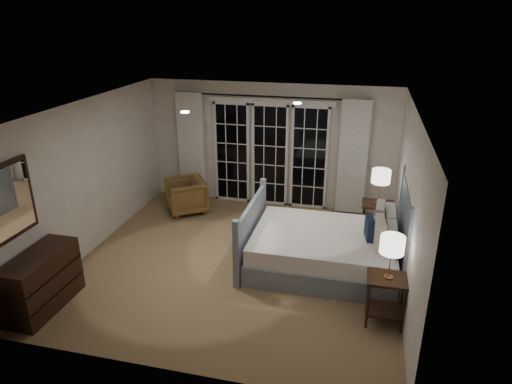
% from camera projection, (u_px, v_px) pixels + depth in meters
% --- Properties ---
extents(floor, '(5.00, 5.00, 0.00)m').
position_uv_depth(floor, '(238.00, 261.00, 7.39)').
color(floor, '#8F704D').
rests_on(floor, ground).
extents(ceiling, '(5.00, 5.00, 0.00)m').
position_uv_depth(ceiling, '(235.00, 108.00, 6.47)').
color(ceiling, silver).
rests_on(ceiling, wall_back).
extents(wall_left, '(0.02, 5.00, 2.50)m').
position_uv_depth(wall_left, '(90.00, 177.00, 7.48)').
color(wall_left, beige).
rests_on(wall_left, floor).
extents(wall_right, '(0.02, 5.00, 2.50)m').
position_uv_depth(wall_right, '(408.00, 205.00, 6.39)').
color(wall_right, beige).
rests_on(wall_right, floor).
extents(wall_back, '(5.00, 0.02, 2.50)m').
position_uv_depth(wall_back, '(270.00, 146.00, 9.19)').
color(wall_back, beige).
rests_on(wall_back, floor).
extents(wall_front, '(5.00, 0.02, 2.50)m').
position_uv_depth(wall_front, '(170.00, 276.00, 4.67)').
color(wall_front, beige).
rests_on(wall_front, floor).
extents(french_doors, '(2.50, 0.04, 2.20)m').
position_uv_depth(french_doors, '(270.00, 154.00, 9.21)').
color(french_doors, black).
rests_on(french_doors, wall_back).
extents(curtain_rod, '(3.50, 0.03, 0.03)m').
position_uv_depth(curtain_rod, '(270.00, 97.00, 8.73)').
color(curtain_rod, black).
rests_on(curtain_rod, wall_back).
extents(curtain_left, '(0.55, 0.10, 2.25)m').
position_uv_depth(curtain_left, '(192.00, 147.00, 9.48)').
color(curtain_left, white).
rests_on(curtain_left, curtain_rod).
extents(curtain_right, '(0.55, 0.10, 2.25)m').
position_uv_depth(curtain_right, '(353.00, 158.00, 8.76)').
color(curtain_right, white).
rests_on(curtain_right, curtain_rod).
extents(downlight_a, '(0.12, 0.12, 0.01)m').
position_uv_depth(downlight_a, '(297.00, 103.00, 6.84)').
color(downlight_a, white).
rests_on(downlight_a, ceiling).
extents(downlight_b, '(0.12, 0.12, 0.01)m').
position_uv_depth(downlight_b, '(185.00, 112.00, 6.24)').
color(downlight_b, white).
rests_on(downlight_b, ceiling).
extents(bed, '(2.39, 1.72, 1.40)m').
position_uv_depth(bed, '(327.00, 248.00, 7.10)').
color(bed, slate).
rests_on(bed, floor).
extents(nightstand_left, '(0.52, 0.41, 0.67)m').
position_uv_depth(nightstand_left, '(386.00, 293.00, 5.79)').
color(nightstand_left, black).
rests_on(nightstand_left, floor).
extents(nightstand_right, '(0.54, 0.43, 0.70)m').
position_uv_depth(nightstand_right, '(377.00, 216.00, 7.93)').
color(nightstand_right, black).
rests_on(nightstand_right, floor).
extents(lamp_left, '(0.30, 0.30, 0.58)m').
position_uv_depth(lamp_left, '(392.00, 245.00, 5.54)').
color(lamp_left, '#B08046').
rests_on(lamp_left, nightstand_left).
extents(lamp_right, '(0.32, 0.32, 0.61)m').
position_uv_depth(lamp_right, '(381.00, 177.00, 7.67)').
color(lamp_right, '#B08046').
rests_on(lamp_right, nightstand_right).
extents(armchair, '(1.02, 1.02, 0.68)m').
position_uv_depth(armchair, '(186.00, 196.00, 9.11)').
color(armchair, brown).
rests_on(armchair, floor).
extents(dresser, '(0.49, 1.14, 0.81)m').
position_uv_depth(dresser, '(41.00, 281.00, 6.12)').
color(dresser, black).
rests_on(dresser, floor).
extents(mirror, '(0.05, 0.85, 1.00)m').
position_uv_depth(mirror, '(9.00, 201.00, 5.74)').
color(mirror, black).
rests_on(mirror, wall_left).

